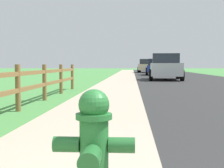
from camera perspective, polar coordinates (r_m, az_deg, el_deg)
name	(u,v)px	position (r m, az deg, el deg)	size (l,w,h in m)	color
ground_plane	(135,77)	(25.07, 4.10, 1.19)	(120.00, 120.00, 0.00)	#468641
road_asphalt	(178,76)	(27.33, 11.41, 1.32)	(7.00, 66.00, 0.01)	#2A2A2A
curb_concrete	(99,76)	(27.21, -2.28, 1.38)	(6.00, 66.00, 0.01)	tan
grass_verge	(81,76)	(27.40, -5.40, 1.38)	(5.00, 66.00, 0.00)	#468641
fire_hydrant	(94,151)	(2.11, -3.19, -11.48)	(0.52, 0.42, 0.80)	#287233
rail_fence	(18,84)	(6.92, -16.05, -0.04)	(0.11, 12.33, 0.96)	brown
parked_suv_silver	(165,67)	(20.91, 9.24, 2.95)	(2.19, 4.55, 1.64)	#B7BABF
parked_car_blue	(157,67)	(30.60, 7.81, 2.96)	(2.21, 4.71, 1.49)	navy
parked_car_beige	(147,66)	(40.52, 6.03, 3.15)	(2.32, 4.60, 1.64)	#C6B793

